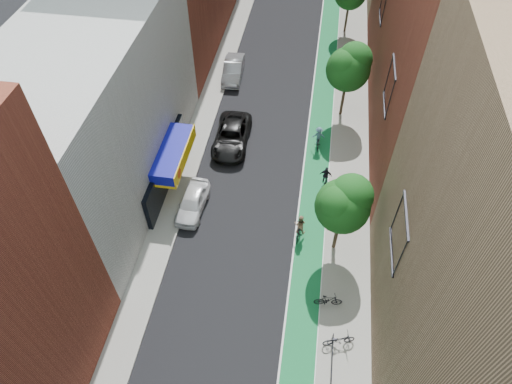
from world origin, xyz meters
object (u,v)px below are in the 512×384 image
at_px(cyclist_lane_near, 300,228).
at_px(parked_car_black, 232,136).
at_px(cyclist_lane_far, 318,138).
at_px(cyclist_lane_mid, 325,180).
at_px(parked_car_silver, 233,70).
at_px(parked_car_white, 192,202).

bearing_deg(cyclist_lane_near, parked_car_black, -46.76).
xyz_separation_m(parked_car_black, cyclist_lane_far, (6.89, 0.74, 0.04)).
xyz_separation_m(cyclist_lane_mid, cyclist_lane_far, (-0.81, 4.29, 0.13)).
bearing_deg(parked_car_black, parked_car_silver, 98.64).
xyz_separation_m(parked_car_white, cyclist_lane_far, (8.35, 7.88, 0.11)).
bearing_deg(cyclist_lane_far, parked_car_white, 36.77).
height_order(parked_car_black, cyclist_lane_far, cyclist_lane_far).
xyz_separation_m(parked_car_silver, cyclist_lane_mid, (9.30, -12.72, -0.08)).
height_order(parked_car_silver, cyclist_lane_mid, cyclist_lane_mid).
height_order(cyclist_lane_near, cyclist_lane_far, cyclist_lane_near).
distance_m(parked_car_black, parked_car_silver, 9.31).
xyz_separation_m(parked_car_black, cyclist_lane_near, (6.23, -8.33, 0.01)).
bearing_deg(cyclist_lane_near, cyclist_lane_mid, -100.67).
xyz_separation_m(cyclist_lane_near, cyclist_lane_far, (0.66, 9.07, 0.03)).
relative_size(parked_car_silver, cyclist_lane_far, 2.53).
bearing_deg(parked_car_white, cyclist_lane_far, 46.33).
xyz_separation_m(parked_car_silver, cyclist_lane_far, (8.49, -8.43, 0.05)).
xyz_separation_m(parked_car_white, parked_car_black, (1.46, 7.14, 0.08)).
height_order(parked_car_silver, cyclist_lane_far, cyclist_lane_far).
relative_size(cyclist_lane_mid, cyclist_lane_far, 1.00).
height_order(parked_car_white, cyclist_lane_far, cyclist_lane_far).
xyz_separation_m(parked_car_white, cyclist_lane_mid, (9.16, 3.59, -0.01)).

